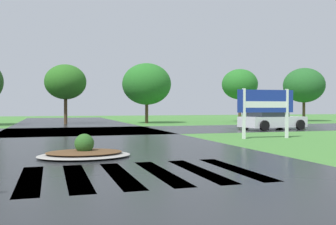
# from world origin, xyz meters

# --- Properties ---
(asphalt_roadway) EXTENTS (9.40, 80.00, 0.01)m
(asphalt_roadway) POSITION_xyz_m (0.00, 10.00, 0.00)
(asphalt_roadway) COLOR #232628
(asphalt_roadway) RESTS_ON ground
(asphalt_cross_road) EXTENTS (90.00, 8.46, 0.01)m
(asphalt_cross_road) POSITION_xyz_m (0.00, 20.66, 0.00)
(asphalt_cross_road) COLOR #232628
(asphalt_cross_road) RESTS_ON ground
(crosswalk_stripes) EXTENTS (4.95, 3.36, 0.01)m
(crosswalk_stripes) POSITION_xyz_m (0.00, 5.26, 0.00)
(crosswalk_stripes) COLOR white
(crosswalk_stripes) RESTS_ON ground
(estate_billboard) EXTENTS (2.80, 0.22, 2.29)m
(estate_billboard) POSITION_xyz_m (7.60, 12.63, 1.59)
(estate_billboard) COLOR white
(estate_billboard) RESTS_ON ground
(median_island) EXTENTS (2.65, 2.02, 0.68)m
(median_island) POSITION_xyz_m (-0.93, 8.38, 0.14)
(median_island) COLOR #9E9B93
(median_island) RESTS_ON ground
(car_blue_compact) EXTENTS (4.32, 2.55, 1.29)m
(car_blue_compact) POSITION_xyz_m (11.66, 18.56, 0.62)
(car_blue_compact) COLOR silver
(car_blue_compact) RESTS_ON ground
(background_treeline) EXTENTS (42.58, 5.91, 5.39)m
(background_treeline) POSITION_xyz_m (1.87, 30.38, 3.48)
(background_treeline) COLOR #4C3823
(background_treeline) RESTS_ON ground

